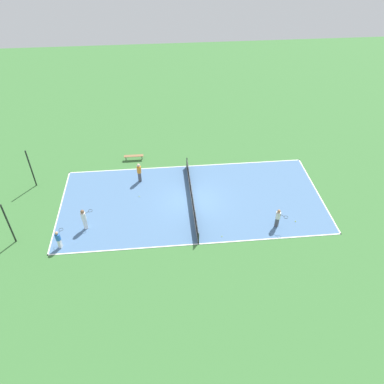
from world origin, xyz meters
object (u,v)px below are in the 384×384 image
(tennis_net, at_px, (192,196))
(bench, at_px, (134,156))
(fence_post_back_right, at_px, (31,169))
(player_far_white, at_px, (278,217))
(tennis_ball_far_baseline, at_px, (139,196))
(tennis_ball_left_sideline, at_px, (222,236))
(fence_post_back_left, at_px, (9,224))
(tennis_ball_right_alley, at_px, (295,221))
(player_near_white, at_px, (84,218))
(player_near_blue, at_px, (58,238))
(player_center_orange, at_px, (139,171))

(tennis_net, bearing_deg, bench, 37.11)
(tennis_net, distance_m, fence_post_back_right, 13.61)
(player_far_white, xyz_separation_m, tennis_ball_far_baseline, (4.49, 10.37, -0.91))
(bench, distance_m, tennis_ball_left_sideline, 12.64)
(tennis_ball_far_baseline, bearing_deg, bench, 5.70)
(tennis_ball_far_baseline, relative_size, tennis_ball_left_sideline, 1.00)
(player_far_white, height_order, tennis_ball_left_sideline, player_far_white)
(tennis_ball_far_baseline, relative_size, fence_post_back_left, 0.02)
(tennis_ball_left_sideline, xyz_separation_m, fence_post_back_right, (7.62, 14.93, 1.71))
(tennis_net, distance_m, tennis_ball_right_alley, 8.34)
(player_far_white, bearing_deg, bench, -179.69)
(player_far_white, bearing_deg, fence_post_back_right, -156.92)
(player_far_white, height_order, fence_post_back_right, fence_post_back_right)
(player_near_white, bearing_deg, tennis_ball_far_baseline, 2.53)
(player_far_white, height_order, player_near_blue, player_far_white)
(player_far_white, bearing_deg, tennis_ball_right_alley, 54.56)
(player_far_white, relative_size, player_near_blue, 1.07)
(tennis_net, distance_m, player_near_blue, 10.66)
(bench, relative_size, tennis_ball_right_alley, 26.41)
(tennis_net, xyz_separation_m, player_near_white, (-2.44, 8.22, 0.57))
(tennis_ball_right_alley, distance_m, fence_post_back_left, 20.86)
(player_center_orange, xyz_separation_m, fence_post_back_right, (0.28, 8.88, 0.70))
(player_far_white, relative_size, tennis_ball_left_sideline, 24.15)
(player_center_orange, height_order, fence_post_back_left, fence_post_back_left)
(player_near_blue, distance_m, player_center_orange, 9.11)
(fence_post_back_left, bearing_deg, tennis_ball_left_sideline, -93.87)
(tennis_net, height_order, tennis_ball_left_sideline, tennis_net)
(bench, height_order, player_near_blue, player_near_blue)
(tennis_ball_right_alley, relative_size, fence_post_back_left, 0.02)
(tennis_net, height_order, tennis_ball_far_baseline, tennis_net)
(player_near_blue, bearing_deg, tennis_ball_far_baseline, -32.62)
(tennis_net, relative_size, player_far_white, 5.86)
(player_near_white, bearing_deg, fence_post_back_left, 152.05)
(player_far_white, distance_m, player_near_blue, 15.87)
(tennis_ball_left_sideline, relative_size, fence_post_back_left, 0.02)
(player_far_white, bearing_deg, tennis_ball_left_sideline, -127.68)
(bench, xyz_separation_m, player_far_white, (-10.03, -10.92, 0.57))
(tennis_net, bearing_deg, player_near_white, 106.56)
(tennis_net, bearing_deg, tennis_ball_right_alley, -113.19)
(player_center_orange, bearing_deg, fence_post_back_left, 19.12)
(bench, bearing_deg, fence_post_back_left, 49.60)
(player_near_blue, relative_size, player_near_white, 0.84)
(tennis_ball_right_alley, bearing_deg, player_near_blue, 93.02)
(fence_post_back_left, xyz_separation_m, fence_post_back_right, (6.61, 0.00, 0.00))
(player_near_blue, xyz_separation_m, player_center_orange, (7.23, -5.54, 0.17))
(player_near_white, distance_m, player_center_orange, 6.75)
(player_near_white, height_order, tennis_ball_right_alley, player_near_white)
(fence_post_back_right, bearing_deg, tennis_ball_right_alley, -107.57)
(player_near_white, distance_m, tennis_ball_left_sideline, 10.23)
(tennis_ball_left_sideline, bearing_deg, tennis_net, 22.49)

